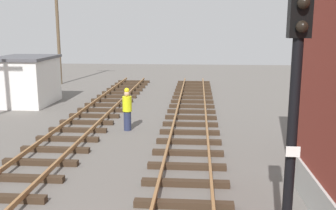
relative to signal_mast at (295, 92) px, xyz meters
The scene contains 4 objects.
signal_mast is the anchor object (origin of this frame).
control_hut 18.83m from the signal_mast, 127.85° to the left, with size 3.00×3.80×2.76m.
utility_pole_far 25.88m from the signal_mast, 118.53° to the left, with size 1.80×0.24×9.39m.
track_worker_foreground 10.86m from the signal_mast, 116.11° to the left, with size 0.40×0.40×1.87m.
Camera 1 is at (1.47, -5.61, 4.46)m, focal length 41.40 mm.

